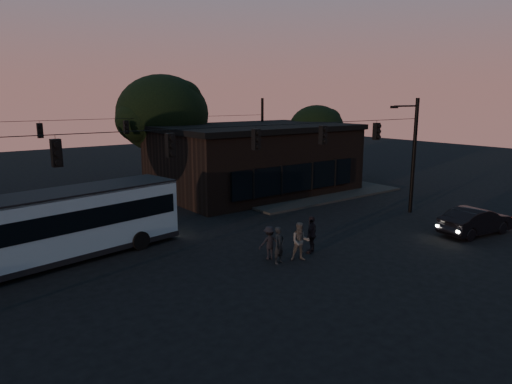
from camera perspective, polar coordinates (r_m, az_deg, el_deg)
ground at (r=20.12m, az=7.06°, el=-10.24°), size 120.00×120.00×0.00m
sidewalk_far_right at (r=37.83m, az=5.21°, el=0.31°), size 14.00×10.00×0.15m
building at (r=36.99m, az=-0.23°, el=4.23°), size 15.40×10.41×5.40m
tree_behind at (r=39.22m, az=-11.60°, el=9.53°), size 7.60×7.60×9.43m
tree_right at (r=44.24m, az=7.56°, el=7.85°), size 5.20×5.20×6.86m
signal_rig_near at (r=21.91m, az=-0.00°, el=3.71°), size 26.24×0.30×7.50m
signal_rig_far at (r=35.90m, az=-15.83°, el=5.97°), size 26.24×0.30×7.50m
bus at (r=22.93m, az=-23.49°, el=-3.56°), size 11.93×4.52×3.28m
car at (r=28.26m, az=25.80°, el=-3.27°), size 4.83×2.27×1.53m
pedestrian_a at (r=21.05m, az=2.91°, el=-6.65°), size 0.72×0.57×1.74m
pedestrian_b at (r=21.49m, az=5.56°, el=-6.18°), size 1.12×1.07×1.83m
pedestrian_c at (r=22.56m, az=6.96°, el=-5.28°), size 1.19×0.93×1.88m
pedestrian_d at (r=21.61m, az=1.69°, el=-6.34°), size 1.17×0.88×1.60m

